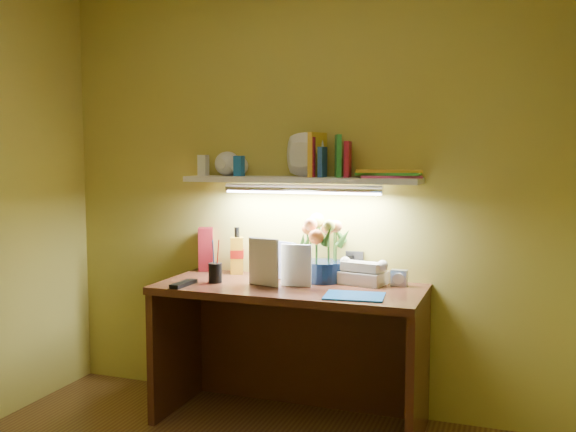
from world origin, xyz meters
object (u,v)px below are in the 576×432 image
object	(u,v)px
telephone	(364,271)
whisky_bottle	(237,250)
flower_bouquet	(323,246)
desk	(289,355)
desk_clock	(399,278)

from	to	relation	value
telephone	whisky_bottle	distance (m)	0.76
whisky_bottle	flower_bouquet	bearing A→B (deg)	-5.75
desk	whisky_bottle	bearing A→B (deg)	150.98
desk	flower_bouquet	bearing A→B (deg)	52.10
flower_bouquet	desk_clock	xyz separation A→B (m)	(0.41, 0.02, -0.15)
telephone	desk_clock	xyz separation A→B (m)	(0.19, 0.01, -0.03)
telephone	desk_clock	size ratio (longest dim) A/B	2.66
flower_bouquet	desk_clock	size ratio (longest dim) A/B	4.51
desk	whisky_bottle	size ratio (longest dim) A/B	5.18
desk	desk_clock	xyz separation A→B (m)	(0.54, 0.19, 0.42)
desk_clock	telephone	bearing A→B (deg)	-174.28
whisky_bottle	telephone	bearing A→B (deg)	-3.47
telephone	whisky_bottle	world-z (taller)	whisky_bottle
desk	desk_clock	size ratio (longest dim) A/B	16.35
desk	telephone	size ratio (longest dim) A/B	6.15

